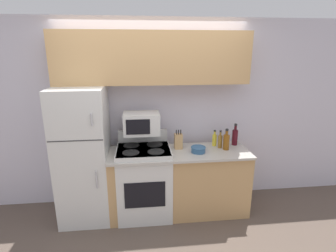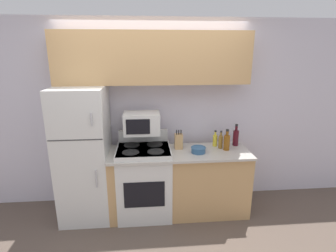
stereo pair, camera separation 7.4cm
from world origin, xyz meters
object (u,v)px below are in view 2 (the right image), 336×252
at_px(microwave, 142,123).
at_px(bowl, 198,150).
at_px(knife_block, 179,141).
at_px(bottle_whiskey, 227,142).
at_px(stove, 144,181).
at_px(bottle_vinegar, 221,141).
at_px(refrigerator, 84,154).
at_px(bottle_wine_red, 236,137).
at_px(bottle_cooking_spray, 215,140).

xyz_separation_m(microwave, bowl, (0.71, -0.18, -0.32)).
xyz_separation_m(knife_block, bottle_whiskey, (0.62, -0.10, 0.01)).
bearing_deg(bowl, knife_block, 144.73).
bearing_deg(knife_block, bowl, -35.27).
relative_size(stove, bottle_vinegar, 4.58).
relative_size(refrigerator, bottle_wine_red, 5.74).
bearing_deg(bottle_wine_red, refrigerator, -177.41).
bearing_deg(bottle_whiskey, bowl, -171.01).
xyz_separation_m(bottle_whiskey, bottle_vinegar, (-0.06, 0.07, -0.02)).
bearing_deg(knife_block, bottle_vinegar, -3.54).
distance_m(bowl, bottle_cooking_spray, 0.35).
distance_m(microwave, bottle_wine_red, 1.29).
bearing_deg(bottle_cooking_spray, refrigerator, -177.02).
bearing_deg(bowl, stove, 175.16).
relative_size(refrigerator, knife_block, 6.65).
xyz_separation_m(stove, bottle_vinegar, (1.02, 0.07, 0.49)).
xyz_separation_m(knife_block, bottle_wine_red, (0.79, 0.05, 0.02)).
xyz_separation_m(refrigerator, knife_block, (1.22, 0.04, 0.12)).
relative_size(microwave, bottle_whiskey, 1.62).
bearing_deg(stove, refrigerator, 175.08).
height_order(knife_block, bottle_wine_red, bottle_wine_red).
relative_size(bottle_whiskey, bottle_wine_red, 0.93).
bearing_deg(refrigerator, bottle_whiskey, -1.98).
bearing_deg(knife_block, refrigerator, -178.07).
bearing_deg(microwave, knife_block, -1.32).
height_order(refrigerator, bottle_cooking_spray, refrigerator).
bearing_deg(bottle_cooking_spray, bottle_whiskey, -53.43).
relative_size(refrigerator, bottle_whiskey, 6.15).
relative_size(knife_block, bottle_vinegar, 1.08).
xyz_separation_m(refrigerator, stove, (0.75, -0.06, -0.38)).
distance_m(stove, bowl, 0.82).
distance_m(bottle_cooking_spray, bottle_wine_red, 0.29).
bearing_deg(refrigerator, bottle_wine_red, 2.59).
relative_size(stove, bowl, 5.74).
distance_m(knife_block, bottle_wine_red, 0.79).
distance_m(refrigerator, bowl, 1.46).
bearing_deg(bottle_vinegar, bottle_whiskey, -49.07).
height_order(bowl, bottle_vinegar, bottle_vinegar).
bearing_deg(bottle_wine_red, bottle_vinegar, -160.13).
bearing_deg(knife_block, microwave, 178.68).
xyz_separation_m(stove, knife_block, (0.46, 0.11, 0.50)).
bearing_deg(bottle_cooking_spray, bottle_vinegar, -57.52).
bearing_deg(bottle_whiskey, refrigerator, 178.02).
bearing_deg(refrigerator, bottle_vinegar, 0.21).
bearing_deg(microwave, bowl, -13.93).
xyz_separation_m(microwave, knife_block, (0.48, -0.01, -0.26)).
height_order(bowl, bottle_whiskey, bottle_whiskey).
bearing_deg(bowl, bottle_whiskey, 8.99).
distance_m(microwave, bottle_vinegar, 1.07).
xyz_separation_m(microwave, bottle_wine_red, (1.27, 0.04, -0.24)).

